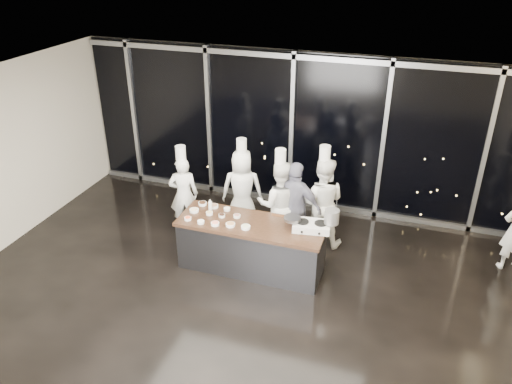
% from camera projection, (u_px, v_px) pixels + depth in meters
% --- Properties ---
extents(ground, '(9.00, 9.00, 0.00)m').
position_uv_depth(ground, '(233.00, 299.00, 7.88)').
color(ground, black).
rests_on(ground, ground).
extents(room_shell, '(9.02, 7.02, 3.21)m').
position_uv_depth(room_shell, '(242.00, 172.00, 6.79)').
color(room_shell, beige).
rests_on(room_shell, ground).
extents(window_wall, '(8.90, 0.11, 3.20)m').
position_uv_depth(window_wall, '(292.00, 132.00, 10.02)').
color(window_wall, black).
rests_on(window_wall, ground).
extents(demo_counter, '(2.46, 0.86, 0.90)m').
position_uv_depth(demo_counter, '(251.00, 245.00, 8.42)').
color(demo_counter, '#393A3F').
rests_on(demo_counter, ground).
extents(stove, '(0.64, 0.45, 0.14)m').
position_uv_depth(stove, '(311.00, 226.00, 8.01)').
color(stove, silver).
rests_on(stove, demo_counter).
extents(frying_pan, '(0.50, 0.32, 0.05)m').
position_uv_depth(frying_pan, '(292.00, 218.00, 8.02)').
color(frying_pan, slate).
rests_on(frying_pan, stove).
extents(stock_pot, '(0.27, 0.27, 0.23)m').
position_uv_depth(stock_pot, '(332.00, 217.00, 7.89)').
color(stock_pot, '#ADADAF').
rests_on(stock_pot, stove).
extents(prep_bowls, '(1.18, 0.72, 0.05)m').
position_uv_depth(prep_bowls, '(215.00, 216.00, 8.38)').
color(prep_bowls, white).
rests_on(prep_bowls, demo_counter).
extents(squeeze_bottle, '(0.06, 0.06, 0.24)m').
position_uv_depth(squeeze_bottle, '(210.00, 205.00, 8.51)').
color(squeeze_bottle, silver).
rests_on(squeeze_bottle, demo_counter).
extents(chef_far_left, '(0.65, 0.54, 1.74)m').
position_uv_depth(chef_far_left, '(184.00, 193.00, 9.41)').
color(chef_far_left, white).
rests_on(chef_far_left, ground).
extents(chef_left, '(0.90, 0.72, 1.84)m').
position_uv_depth(chef_left, '(242.00, 189.00, 9.49)').
color(chef_left, white).
rests_on(chef_left, ground).
extents(chef_center, '(0.95, 0.83, 1.89)m').
position_uv_depth(chef_center, '(279.00, 204.00, 8.92)').
color(chef_center, white).
rests_on(chef_center, ground).
extents(guest, '(1.04, 0.57, 1.67)m').
position_uv_depth(guest, '(295.00, 206.00, 8.84)').
color(guest, '#16173E').
rests_on(guest, ground).
extents(chef_right, '(0.89, 0.72, 1.94)m').
position_uv_depth(chef_right, '(322.00, 202.00, 8.94)').
color(chef_right, white).
rests_on(chef_right, ground).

